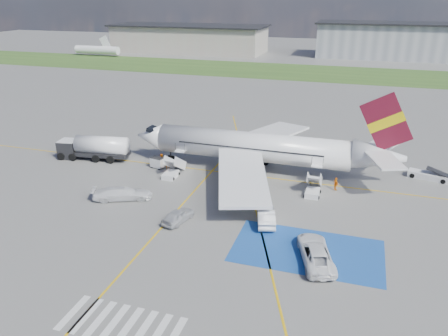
{
  "coord_description": "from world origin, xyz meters",
  "views": [
    {
      "loc": [
        13.05,
        -40.05,
        22.74
      ],
      "look_at": [
        -1.18,
        5.29,
        3.5
      ],
      "focal_mm": 35.0,
      "sensor_mm": 36.0,
      "label": 1
    }
  ],
  "objects_px": {
    "gpu_cart": "(157,163)",
    "van_white_a": "(316,250)",
    "van_white_b": "(122,191)",
    "airliner": "(263,148)",
    "car_silver_b": "(266,216)",
    "car_silver_a": "(178,216)",
    "belt_loader": "(429,176)",
    "fuel_tanker": "(94,149)"
  },
  "relations": [
    {
      "from": "gpu_cart",
      "to": "van_white_a",
      "type": "height_order",
      "value": "van_white_a"
    },
    {
      "from": "van_white_b",
      "to": "van_white_a",
      "type": "bearing_deg",
      "value": -127.23
    },
    {
      "from": "airliner",
      "to": "car_silver_b",
      "type": "xyz_separation_m",
      "value": [
        3.56,
        -13.88,
        -2.55
      ]
    },
    {
      "from": "car_silver_a",
      "to": "van_white_a",
      "type": "relative_size",
      "value": 0.76
    },
    {
      "from": "gpu_cart",
      "to": "belt_loader",
      "type": "bearing_deg",
      "value": 24.34
    },
    {
      "from": "car_silver_a",
      "to": "van_white_a",
      "type": "distance_m",
      "value": 14.98
    },
    {
      "from": "van_white_a",
      "to": "fuel_tanker",
      "type": "bearing_deg",
      "value": -43.38
    },
    {
      "from": "fuel_tanker",
      "to": "car_silver_a",
      "type": "xyz_separation_m",
      "value": [
        19.0,
        -13.73,
        -0.76
      ]
    },
    {
      "from": "belt_loader",
      "to": "van_white_a",
      "type": "bearing_deg",
      "value": -103.37
    },
    {
      "from": "fuel_tanker",
      "to": "belt_loader",
      "type": "bearing_deg",
      "value": 0.98
    },
    {
      "from": "fuel_tanker",
      "to": "gpu_cart",
      "type": "height_order",
      "value": "fuel_tanker"
    },
    {
      "from": "gpu_cart",
      "to": "van_white_b",
      "type": "bearing_deg",
      "value": -74.84
    },
    {
      "from": "fuel_tanker",
      "to": "belt_loader",
      "type": "distance_m",
      "value": 46.23
    },
    {
      "from": "airliner",
      "to": "fuel_tanker",
      "type": "relative_size",
      "value": 3.48
    },
    {
      "from": "belt_loader",
      "to": "car_silver_a",
      "type": "relative_size",
      "value": 1.31
    },
    {
      "from": "belt_loader",
      "to": "van_white_b",
      "type": "distance_m",
      "value": 39.2
    },
    {
      "from": "gpu_cart",
      "to": "airliner",
      "type": "bearing_deg",
      "value": 25.5
    },
    {
      "from": "car_silver_b",
      "to": "belt_loader",
      "type": "bearing_deg",
      "value": -150.47
    },
    {
      "from": "airliner",
      "to": "van_white_b",
      "type": "distance_m",
      "value": 19.35
    },
    {
      "from": "airliner",
      "to": "gpu_cart",
      "type": "distance_m",
      "value": 14.72
    },
    {
      "from": "belt_loader",
      "to": "car_silver_b",
      "type": "distance_m",
      "value": 25.23
    },
    {
      "from": "airliner",
      "to": "car_silver_b",
      "type": "bearing_deg",
      "value": -75.6
    },
    {
      "from": "fuel_tanker",
      "to": "van_white_b",
      "type": "height_order",
      "value": "fuel_tanker"
    },
    {
      "from": "airliner",
      "to": "fuel_tanker",
      "type": "distance_m",
      "value": 24.56
    },
    {
      "from": "airliner",
      "to": "car_silver_a",
      "type": "xyz_separation_m",
      "value": [
        -5.34,
        -16.48,
        -2.68
      ]
    },
    {
      "from": "airliner",
      "to": "fuel_tanker",
      "type": "bearing_deg",
      "value": -173.55
    },
    {
      "from": "van_white_a",
      "to": "airliner",
      "type": "bearing_deg",
      "value": -81.34
    },
    {
      "from": "gpu_cart",
      "to": "belt_loader",
      "type": "height_order",
      "value": "belt_loader"
    },
    {
      "from": "airliner",
      "to": "van_white_b",
      "type": "relative_size",
      "value": 7.1
    },
    {
      "from": "fuel_tanker",
      "to": "gpu_cart",
      "type": "distance_m",
      "value": 10.25
    },
    {
      "from": "gpu_cart",
      "to": "car_silver_b",
      "type": "bearing_deg",
      "value": -18.26
    },
    {
      "from": "airliner",
      "to": "belt_loader",
      "type": "distance_m",
      "value": 21.96
    },
    {
      "from": "car_silver_b",
      "to": "fuel_tanker",
      "type": "bearing_deg",
      "value": -37.23
    },
    {
      "from": "car_silver_a",
      "to": "car_silver_b",
      "type": "bearing_deg",
      "value": -149.55
    },
    {
      "from": "fuel_tanker",
      "to": "van_white_a",
      "type": "height_order",
      "value": "fuel_tanker"
    },
    {
      "from": "airliner",
      "to": "van_white_b",
      "type": "xyz_separation_m",
      "value": [
        -13.74,
        -13.42,
        -2.38
      ]
    },
    {
      "from": "car_silver_b",
      "to": "van_white_a",
      "type": "distance_m",
      "value": 7.98
    },
    {
      "from": "airliner",
      "to": "fuel_tanker",
      "type": "xyz_separation_m",
      "value": [
        -24.33,
        -2.75,
        -1.91
      ]
    },
    {
      "from": "fuel_tanker",
      "to": "car_silver_a",
      "type": "height_order",
      "value": "fuel_tanker"
    },
    {
      "from": "airliner",
      "to": "car_silver_a",
      "type": "relative_size",
      "value": 8.74
    },
    {
      "from": "car_silver_b",
      "to": "car_silver_a",
      "type": "bearing_deg",
      "value": 0.81
    },
    {
      "from": "airliner",
      "to": "gpu_cart",
      "type": "relative_size",
      "value": 18.24
    }
  ]
}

